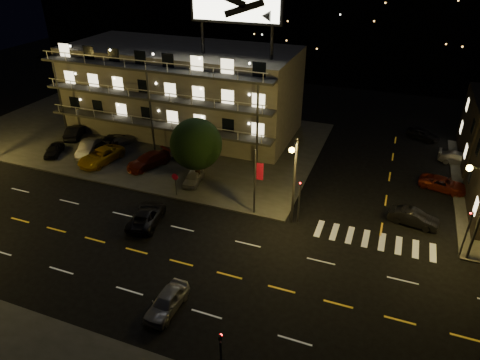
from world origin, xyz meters
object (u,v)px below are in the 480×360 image
(tree, at_px, (196,145))
(road_car_west, at_px, (147,216))
(side_car_0, at_px, (414,218))
(road_car_east, at_px, (167,302))
(lot_car_7, at_px, (119,140))
(lot_car_2, at_px, (101,156))
(lot_car_4, at_px, (193,177))

(tree, bearing_deg, road_car_west, -97.25)
(side_car_0, relative_size, road_car_east, 1.04)
(lot_car_7, relative_size, road_car_east, 1.05)
(road_car_east, bearing_deg, lot_car_2, 138.24)
(tree, distance_m, lot_car_4, 3.40)
(side_car_0, bearing_deg, lot_car_7, 91.46)
(tree, bearing_deg, lot_car_4, -113.37)
(lot_car_4, distance_m, road_car_west, 7.57)
(tree, height_order, side_car_0, tree)
(lot_car_4, height_order, road_car_west, road_car_west)
(side_car_0, distance_m, road_car_east, 22.17)
(tree, xyz_separation_m, lot_car_7, (-12.51, 4.52, -3.35))
(lot_car_4, relative_size, side_car_0, 0.87)
(tree, relative_size, lot_car_7, 1.58)
(lot_car_4, height_order, road_car_east, lot_car_4)
(lot_car_2, height_order, road_car_west, lot_car_2)
(tree, relative_size, lot_car_2, 1.22)
(lot_car_2, xyz_separation_m, lot_car_7, (-0.76, 4.51, -0.15))
(side_car_0, xyz_separation_m, road_car_west, (-21.74, -7.97, 0.01))
(lot_car_4, bearing_deg, road_car_west, -104.89)
(lot_car_4, distance_m, road_car_east, 16.87)
(tree, xyz_separation_m, lot_car_4, (-0.21, -0.49, -3.35))
(lot_car_4, xyz_separation_m, lot_car_7, (-12.30, 5.01, -0.00))
(lot_car_7, height_order, road_car_east, lot_car_7)
(tree, relative_size, road_car_east, 1.66)
(side_car_0, distance_m, road_car_west, 23.16)
(lot_car_4, relative_size, road_car_west, 0.72)
(side_car_0, bearing_deg, tree, 99.15)
(road_car_east, bearing_deg, side_car_0, 48.59)
(road_car_east, distance_m, road_car_west, 10.64)
(lot_car_2, height_order, lot_car_4, lot_car_2)
(lot_car_2, bearing_deg, road_car_west, -28.30)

